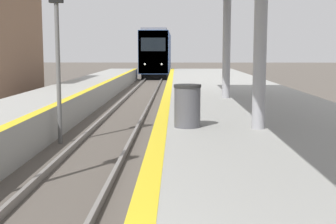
{
  "coord_description": "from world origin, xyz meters",
  "views": [
    {
      "loc": [
        1.99,
        -1.96,
        2.58
      ],
      "look_at": [
        1.66,
        16.66,
        0.13
      ],
      "focal_mm": 50.0,
      "sensor_mm": 36.0,
      "label": 1
    }
  ],
  "objects": [
    {
      "name": "train",
      "position": [
        0.0,
        47.07,
        2.33
      ],
      "size": [
        2.64,
        17.14,
        4.58
      ],
      "color": "black",
      "rests_on": "ground"
    },
    {
      "name": "signal_mid",
      "position": [
        -1.26,
        10.85,
        3.31
      ],
      "size": [
        0.36,
        0.31,
        4.76
      ],
      "color": "#595959",
      "rests_on": "ground"
    },
    {
      "name": "trash_bin",
      "position": [
        2.22,
        7.81,
        1.43
      ],
      "size": [
        0.58,
        0.58,
        0.9
      ],
      "color": "#4C4C51",
      "rests_on": "platform_right"
    }
  ]
}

